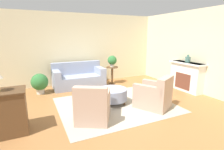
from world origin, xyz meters
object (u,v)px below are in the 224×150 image
at_px(couch, 79,78).
at_px(potted_plant_on_side_table, 112,60).
at_px(side_table, 112,73).
at_px(vase_mantel_near, 188,59).
at_px(armchair_left, 93,107).
at_px(dresser, 1,113).
at_px(armchair_right, 155,96).
at_px(ottoman_table, 113,94).
at_px(potted_plant_floor, 40,82).

relative_size(couch, potted_plant_on_side_table, 4.22).
xyz_separation_m(side_table, vase_mantel_near, (2.00, -1.92, 0.66)).
bearing_deg(side_table, armchair_left, -123.12).
relative_size(couch, dresser, 1.98).
bearing_deg(potted_plant_on_side_table, vase_mantel_near, -43.74).
distance_m(couch, armchair_right, 3.17).
bearing_deg(armchair_left, dresser, 173.54).
bearing_deg(ottoman_table, potted_plant_floor, 134.81).
height_order(ottoman_table, potted_plant_on_side_table, potted_plant_on_side_table).
xyz_separation_m(armchair_left, potted_plant_floor, (-0.99, 2.60, 0.05)).
distance_m(side_table, vase_mantel_near, 2.85).
bearing_deg(dresser, potted_plant_on_side_table, 34.71).
bearing_deg(couch, ottoman_table, -78.37).
bearing_deg(ottoman_table, potted_plant_on_side_table, 65.03).
height_order(ottoman_table, vase_mantel_near, vase_mantel_near).
relative_size(ottoman_table, dresser, 0.87).
bearing_deg(potted_plant_floor, potted_plant_on_side_table, 1.74).
distance_m(dresser, potted_plant_on_side_table, 4.38).
height_order(side_table, potted_plant_on_side_table, potted_plant_on_side_table).
xyz_separation_m(side_table, dresser, (-3.58, -2.48, -0.00)).
bearing_deg(armchair_right, side_table, 90.18).
xyz_separation_m(ottoman_table, vase_mantel_near, (2.91, 0.02, 0.84)).
bearing_deg(ottoman_table, couch, 101.63).
distance_m(dresser, potted_plant_floor, 2.54).
relative_size(ottoman_table, vase_mantel_near, 3.12).
height_order(armchair_left, vase_mantel_near, vase_mantel_near).
bearing_deg(potted_plant_on_side_table, armchair_right, -89.82).
bearing_deg(armchair_right, vase_mantel_near, 21.00).
height_order(armchair_left, potted_plant_floor, armchair_left).
distance_m(ottoman_table, potted_plant_floor, 2.61).
bearing_deg(couch, armchair_right, -64.87).
bearing_deg(armchair_right, armchair_left, 180.00).
xyz_separation_m(side_table, potted_plant_on_side_table, (0.00, 0.00, 0.49)).
bearing_deg(armchair_right, couch, 115.13).
distance_m(couch, potted_plant_on_side_table, 1.49).
bearing_deg(dresser, couch, 49.96).
distance_m(armchair_right, vase_mantel_near, 2.28).
bearing_deg(potted_plant_on_side_table, armchair_left, -123.12).
height_order(armchair_right, dresser, dresser).
xyz_separation_m(armchair_left, vase_mantel_near, (3.76, 0.77, 0.78)).
distance_m(armchair_left, side_table, 3.21).
bearing_deg(side_table, ottoman_table, -114.97).
relative_size(side_table, potted_plant_floor, 1.02).
distance_m(ottoman_table, potted_plant_on_side_table, 2.24).
relative_size(vase_mantel_near, potted_plant_floor, 0.39).
relative_size(armchair_right, ottoman_table, 1.31).
height_order(ottoman_table, potted_plant_floor, potted_plant_floor).
bearing_deg(potted_plant_floor, vase_mantel_near, -21.13).
height_order(couch, side_table, couch).
relative_size(armchair_left, vase_mantel_near, 4.10).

